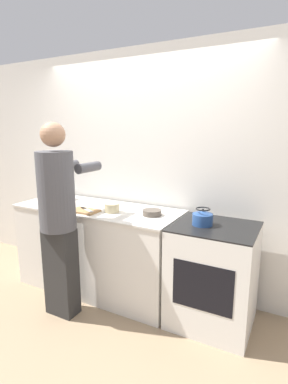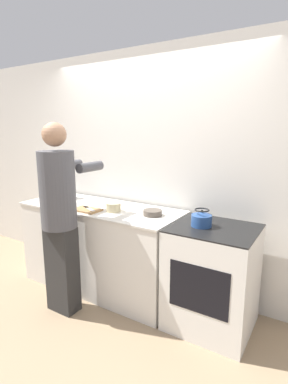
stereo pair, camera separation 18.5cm
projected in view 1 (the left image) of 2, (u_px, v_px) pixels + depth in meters
ground_plane at (110, 312)px, 2.94m from camera, size 12.00×12.00×0.00m
wall_back at (145, 171)px, 3.31m from camera, size 8.00×0.05×2.60m
counter at (99, 248)px, 3.30m from camera, size 1.82×0.70×0.94m
oven at (213, 275)px, 2.70m from camera, size 0.72×0.65×0.93m
person at (59, 214)px, 2.75m from camera, size 0.37×0.61×1.82m
cutting_board at (84, 211)px, 3.04m from camera, size 0.29×0.18×0.02m
knife at (86, 209)px, 3.04m from camera, size 0.21×0.12×0.01m
kettle at (203, 218)px, 2.62m from camera, size 0.18×0.18×0.15m
bowl_prep at (112, 208)px, 3.02m from camera, size 0.15×0.15×0.09m
bowl_mixing at (152, 213)px, 2.91m from camera, size 0.18×0.18×0.05m
canister_jar at (63, 192)px, 3.56m from camera, size 0.13×0.13×0.18m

